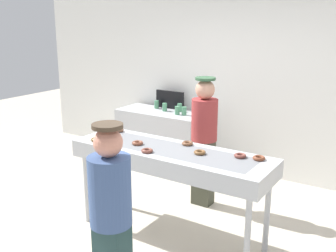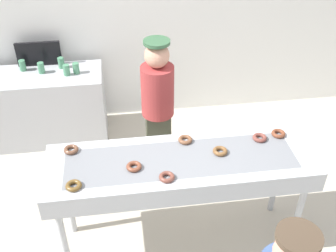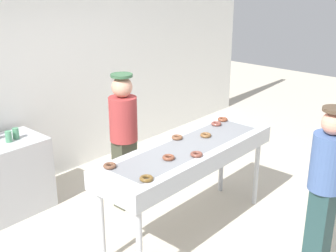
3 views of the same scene
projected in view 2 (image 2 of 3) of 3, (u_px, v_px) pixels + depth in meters
ground_plane at (179, 239)px, 3.76m from camera, size 16.00×16.00×0.00m
fryer_conveyor at (181, 168)px, 3.24m from camera, size 2.13×0.65×0.98m
chocolate_donut_0 at (278, 134)px, 3.43m from camera, size 0.16×0.16×0.03m
chocolate_donut_1 at (185, 140)px, 3.36m from camera, size 0.16×0.16×0.03m
chocolate_donut_2 at (134, 167)px, 3.09m from camera, size 0.15×0.15×0.03m
chocolate_donut_3 at (260, 138)px, 3.38m from camera, size 0.14×0.14×0.03m
chocolate_donut_4 at (167, 177)px, 3.00m from camera, size 0.16×0.16×0.03m
chocolate_donut_5 at (74, 186)px, 2.92m from camera, size 0.14×0.14×0.03m
chocolate_donut_6 at (71, 150)px, 3.26m from camera, size 0.16×0.16×0.03m
chocolate_donut_7 at (220, 151)px, 3.24m from camera, size 0.16×0.16×0.03m
worker_baker at (158, 108)px, 3.93m from camera, size 0.31×0.31×1.59m
prep_counter at (45, 107)px, 4.79m from camera, size 1.39×0.59×0.86m
paper_cup_0 at (41, 68)px, 4.55m from camera, size 0.07×0.07×0.13m
paper_cup_1 at (76, 68)px, 4.54m from camera, size 0.07×0.07×0.13m
paper_cup_2 at (61, 63)px, 4.65m from camera, size 0.07×0.07×0.13m
paper_cup_3 at (67, 70)px, 4.51m from camera, size 0.07×0.07×0.13m
paper_cup_4 at (22, 65)px, 4.60m from camera, size 0.07×0.07×0.13m
menu_display at (39, 54)px, 4.66m from camera, size 0.50×0.04×0.28m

